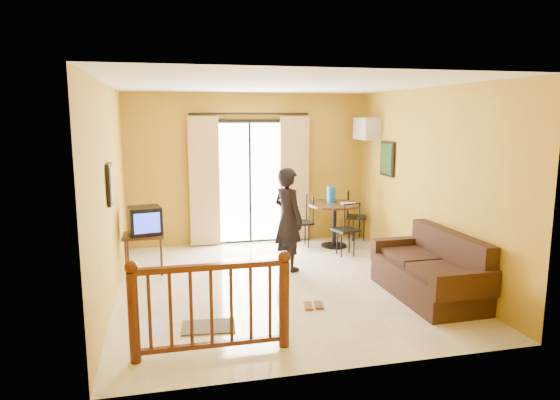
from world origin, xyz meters
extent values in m
plane|color=beige|center=(0.00, 0.00, 0.00)|extent=(5.00, 5.00, 0.00)
plane|color=white|center=(0.00, 0.00, 2.80)|extent=(5.00, 5.00, 0.00)
plane|color=#B78C23|center=(0.00, 2.50, 1.40)|extent=(4.50, 0.00, 4.50)
plane|color=#B78C23|center=(0.00, -2.50, 1.40)|extent=(4.50, 0.00, 4.50)
plane|color=#B78C23|center=(-2.25, 0.00, 1.40)|extent=(0.00, 5.00, 5.00)
plane|color=#B78C23|center=(2.25, 0.00, 1.40)|extent=(0.00, 5.00, 5.00)
cube|color=black|center=(0.00, 2.48, 1.15)|extent=(1.34, 0.03, 2.34)
cube|color=white|center=(0.00, 2.45, 1.15)|extent=(1.20, 0.04, 2.20)
cube|color=black|center=(0.00, 2.43, 1.15)|extent=(0.04, 0.02, 2.20)
cube|color=beige|center=(-0.85, 2.40, 1.20)|extent=(0.55, 0.08, 2.35)
cube|color=beige|center=(0.85, 2.40, 1.20)|extent=(0.55, 0.08, 2.35)
cylinder|color=black|center=(0.00, 2.40, 2.42)|extent=(2.20, 0.04, 0.04)
cube|color=black|center=(-1.90, 1.00, 0.59)|extent=(0.61, 0.51, 0.04)
cylinder|color=black|center=(-2.15, 0.80, 0.30)|extent=(0.04, 0.04, 0.59)
cylinder|color=black|center=(-1.65, 0.80, 0.30)|extent=(0.04, 0.04, 0.59)
cylinder|color=black|center=(-2.15, 1.20, 0.30)|extent=(0.04, 0.04, 0.59)
cylinder|color=black|center=(-1.65, 1.20, 0.30)|extent=(0.04, 0.04, 0.59)
cube|color=black|center=(-1.87, 1.00, 0.82)|extent=(0.54, 0.50, 0.42)
cube|color=#293EF6|center=(-1.83, 0.79, 0.82)|extent=(0.37, 0.08, 0.30)
cube|color=black|center=(-2.22, -0.20, 1.55)|extent=(0.04, 0.42, 0.52)
cube|color=#626054|center=(-2.19, -0.20, 1.55)|extent=(0.01, 0.34, 0.44)
cylinder|color=black|center=(1.45, 1.81, 0.79)|extent=(0.97, 0.97, 0.04)
cylinder|color=black|center=(1.45, 1.81, 0.39)|extent=(0.08, 0.08, 0.79)
cylinder|color=black|center=(1.45, 1.81, 0.01)|extent=(0.47, 0.47, 0.03)
cylinder|color=blue|center=(1.41, 1.90, 0.96)|extent=(0.16, 0.16, 0.30)
cube|color=beige|center=(1.68, 1.71, 0.82)|extent=(0.32, 0.26, 0.02)
cube|color=silver|center=(2.10, 1.95, 2.15)|extent=(0.30, 0.60, 0.40)
cube|color=gray|center=(1.95, 1.95, 2.15)|extent=(0.02, 0.56, 0.36)
cube|color=black|center=(2.22, 1.30, 1.65)|extent=(0.04, 0.50, 0.60)
cube|color=black|center=(2.19, 1.30, 1.65)|extent=(0.01, 0.42, 0.52)
cube|color=black|center=(1.85, -0.13, 0.34)|extent=(0.44, 0.80, 0.04)
cube|color=black|center=(1.85, -0.13, 0.11)|extent=(0.40, 0.76, 0.03)
cube|color=black|center=(1.67, -0.49, 0.17)|extent=(0.05, 0.05, 0.34)
cube|color=black|center=(2.03, -0.49, 0.17)|extent=(0.05, 0.05, 0.34)
cube|color=black|center=(1.67, 0.22, 0.17)|extent=(0.05, 0.05, 0.34)
cube|color=black|center=(2.03, 0.22, 0.17)|extent=(0.05, 0.05, 0.34)
imported|color=#55381D|center=(1.85, -0.09, 0.39)|extent=(0.23, 0.23, 0.06)
cube|color=#331C13|center=(1.80, -0.93, 0.21)|extent=(0.88, 1.71, 0.42)
cube|color=#331C13|center=(2.12, -0.93, 0.58)|extent=(0.22, 1.70, 0.58)
cube|color=#331C13|center=(1.80, -1.75, 0.45)|extent=(0.85, 0.19, 0.32)
cube|color=#331C13|center=(1.80, -0.10, 0.45)|extent=(0.85, 0.19, 0.32)
cube|color=#331C13|center=(1.75, -1.30, 0.46)|extent=(0.60, 0.70, 0.11)
cube|color=#331C13|center=(1.75, -0.56, 0.46)|extent=(0.60, 0.70, 0.11)
imported|color=black|center=(0.29, 0.67, 0.81)|extent=(0.61, 0.70, 1.61)
cylinder|color=#471E0F|center=(-1.90, -1.90, 0.46)|extent=(0.11, 0.11, 0.92)
cylinder|color=#471E0F|center=(-0.40, -1.90, 0.46)|extent=(0.11, 0.11, 0.92)
sphere|color=#471E0F|center=(-1.90, -1.90, 0.97)|extent=(0.13, 0.13, 0.13)
sphere|color=#471E0F|center=(-0.40, -1.90, 0.97)|extent=(0.13, 0.13, 0.13)
cube|color=#471E0F|center=(-1.15, -1.90, 0.92)|extent=(1.55, 0.08, 0.06)
cube|color=#471E0F|center=(-1.15, -1.90, 0.10)|extent=(1.55, 0.06, 0.05)
cube|color=#524E41|center=(-1.13, -1.25, 0.01)|extent=(0.64, 0.46, 0.02)
cube|color=#55381D|center=(0.15, -0.93, 0.01)|extent=(0.15, 0.27, 0.03)
cube|color=#55381D|center=(0.29, -0.93, 0.01)|extent=(0.15, 0.27, 0.03)
camera|label=1|loc=(-1.56, -6.67, 2.40)|focal=32.00mm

